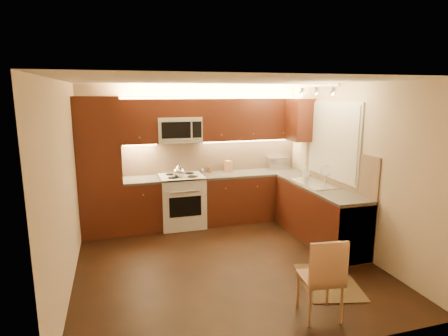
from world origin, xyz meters
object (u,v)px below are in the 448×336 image
object	(u,v)px
kettle	(179,170)
soap_bottle	(306,172)
microwave	(179,130)
toaster_oven	(277,163)
stove	(182,201)
dining_chair	(320,276)
knife_block	(228,166)
sink	(315,179)

from	to	relation	value
kettle	soap_bottle	distance (m)	2.22
microwave	toaster_oven	world-z (taller)	microwave
stove	kettle	world-z (taller)	kettle
microwave	dining_chair	size ratio (longest dim) A/B	0.84
stove	microwave	size ratio (longest dim) A/B	1.21
soap_bottle	microwave	bearing A→B (deg)	147.23
kettle	knife_block	world-z (taller)	kettle
kettle	dining_chair	bearing A→B (deg)	-91.63
sink	knife_block	bearing A→B (deg)	129.84
knife_block	dining_chair	size ratio (longest dim) A/B	0.23
microwave	sink	xyz separation A→B (m)	(2.00, -1.26, -0.74)
stove	kettle	size ratio (longest dim) A/B	3.83
stove	toaster_oven	world-z (taller)	toaster_oven
knife_block	soap_bottle	bearing A→B (deg)	-44.99
knife_block	sink	bearing A→B (deg)	-60.64
sink	soap_bottle	world-z (taller)	soap_bottle
sink	dining_chair	size ratio (longest dim) A/B	0.95
sink	toaster_oven	size ratio (longest dim) A/B	2.17
microwave	sink	world-z (taller)	microwave
kettle	knife_block	distance (m)	1.02
stove	microwave	distance (m)	1.27
stove	dining_chair	xyz separation A→B (m)	(0.91, -3.17, -0.01)
dining_chair	stove	bearing A→B (deg)	113.58
stove	soap_bottle	world-z (taller)	soap_bottle
stove	sink	bearing A→B (deg)	-29.36
knife_block	soap_bottle	size ratio (longest dim) A/B	1.13
sink	knife_block	world-z (taller)	knife_block
stove	toaster_oven	xyz separation A→B (m)	(1.92, 0.19, 0.56)
stove	dining_chair	distance (m)	3.30
microwave	kettle	bearing A→B (deg)	-104.38
toaster_oven	dining_chair	xyz separation A→B (m)	(-1.01, -3.35, -0.57)
knife_block	toaster_oven	bearing A→B (deg)	-9.74
sink	toaster_oven	xyz separation A→B (m)	(-0.08, 1.31, 0.04)
sink	toaster_oven	distance (m)	1.31
microwave	dining_chair	distance (m)	3.65
kettle	toaster_oven	world-z (taller)	kettle
soap_bottle	kettle	bearing A→B (deg)	153.61
microwave	toaster_oven	size ratio (longest dim) A/B	1.92
sink	knife_block	size ratio (longest dim) A/B	4.09
sink	dining_chair	xyz separation A→B (m)	(-1.09, -2.04, -0.52)
knife_block	stove	bearing A→B (deg)	-179.84
toaster_oven	soap_bottle	size ratio (longest dim) A/B	2.13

